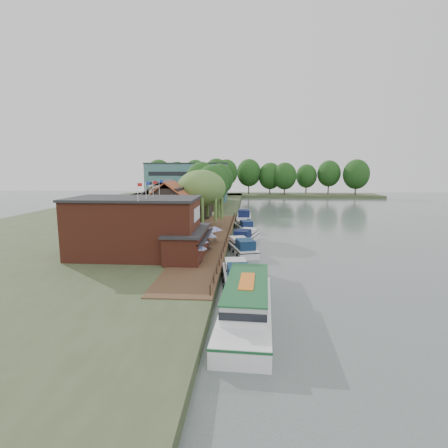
{
  "coord_description": "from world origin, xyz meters",
  "views": [
    {
      "loc": [
        -2.09,
        -42.12,
        11.84
      ],
      "look_at": [
        -6.0,
        12.0,
        3.0
      ],
      "focal_mm": 28.0,
      "sensor_mm": 36.0,
      "label": 1
    }
  ],
  "objects_px": {
    "cruiser_1": "(242,245)",
    "hotel_block": "(188,182)",
    "umbrella_0": "(198,255)",
    "umbrella_3": "(209,236)",
    "umbrella_1": "(200,247)",
    "pub": "(151,227)",
    "cruiser_4": "(244,215)",
    "cruiser_3": "(244,225)",
    "swan": "(247,291)",
    "cruiser_2": "(246,235)",
    "cottage_c": "(194,198)",
    "tour_boat": "(246,302)",
    "umbrella_4": "(215,234)",
    "cruiser_0": "(237,272)",
    "cottage_a": "(170,208)",
    "cottage_b": "(166,202)",
    "umbrella_2": "(209,241)",
    "willow": "(201,199)"
  },
  "relations": [
    {
      "from": "cottage_a",
      "to": "umbrella_3",
      "type": "relative_size",
      "value": 3.62
    },
    {
      "from": "willow",
      "to": "umbrella_3",
      "type": "xyz_separation_m",
      "value": [
        2.77,
        -13.14,
        -3.93
      ]
    },
    {
      "from": "cruiser_2",
      "to": "cruiser_3",
      "type": "bearing_deg",
      "value": 106.92
    },
    {
      "from": "umbrella_0",
      "to": "umbrella_3",
      "type": "distance_m",
      "value": 10.72
    },
    {
      "from": "cruiser_1",
      "to": "hotel_block",
      "type": "bearing_deg",
      "value": 89.63
    },
    {
      "from": "cottage_c",
      "to": "umbrella_3",
      "type": "height_order",
      "value": "cottage_c"
    },
    {
      "from": "cottage_a",
      "to": "cruiser_1",
      "type": "distance_m",
      "value": 15.35
    },
    {
      "from": "cottage_c",
      "to": "cruiser_2",
      "type": "bearing_deg",
      "value": -60.93
    },
    {
      "from": "pub",
      "to": "cruiser_4",
      "type": "xyz_separation_m",
      "value": [
        10.81,
        36.39,
        -3.31
      ]
    },
    {
      "from": "hotel_block",
      "to": "cottage_a",
      "type": "relative_size",
      "value": 2.95
    },
    {
      "from": "cottage_a",
      "to": "cruiser_4",
      "type": "distance_m",
      "value": 24.75
    },
    {
      "from": "cruiser_0",
      "to": "cruiser_1",
      "type": "xyz_separation_m",
      "value": [
        0.23,
        12.69,
        -0.02
      ]
    },
    {
      "from": "hotel_block",
      "to": "cruiser_2",
      "type": "xyz_separation_m",
      "value": [
        19.42,
        -57.55,
        -6.0
      ]
    },
    {
      "from": "pub",
      "to": "cruiser_2",
      "type": "distance_m",
      "value": 17.99
    },
    {
      "from": "cottage_c",
      "to": "tour_boat",
      "type": "bearing_deg",
      "value": -76.59
    },
    {
      "from": "umbrella_3",
      "to": "cruiser_2",
      "type": "xyz_separation_m",
      "value": [
        5.15,
        6.59,
        -1.14
      ]
    },
    {
      "from": "cottage_b",
      "to": "cottage_a",
      "type": "bearing_deg",
      "value": -73.3
    },
    {
      "from": "cottage_a",
      "to": "umbrella_2",
      "type": "distance_m",
      "value": 14.39
    },
    {
      "from": "umbrella_0",
      "to": "cruiser_4",
      "type": "bearing_deg",
      "value": 83.67
    },
    {
      "from": "willow",
      "to": "cruiser_1",
      "type": "bearing_deg",
      "value": -61.34
    },
    {
      "from": "cottage_a",
      "to": "umbrella_2",
      "type": "xyz_separation_m",
      "value": [
        7.74,
        -11.76,
        -2.96
      ]
    },
    {
      "from": "umbrella_4",
      "to": "cottage_c",
      "type": "bearing_deg",
      "value": 105.1
    },
    {
      "from": "hotel_block",
      "to": "umbrella_1",
      "type": "height_order",
      "value": "hotel_block"
    },
    {
      "from": "pub",
      "to": "umbrella_4",
      "type": "relative_size",
      "value": 8.42
    },
    {
      "from": "cottage_c",
      "to": "umbrella_3",
      "type": "bearing_deg",
      "value": -76.99
    },
    {
      "from": "pub",
      "to": "cruiser_4",
      "type": "bearing_deg",
      "value": 73.46
    },
    {
      "from": "umbrella_1",
      "to": "cruiser_1",
      "type": "distance_m",
      "value": 8.38
    },
    {
      "from": "cottage_c",
      "to": "swan",
      "type": "bearing_deg",
      "value": -74.68
    },
    {
      "from": "umbrella_0",
      "to": "hotel_block",
      "type": "bearing_deg",
      "value": 100.85
    },
    {
      "from": "cruiser_3",
      "to": "swan",
      "type": "bearing_deg",
      "value": -102.66
    },
    {
      "from": "tour_boat",
      "to": "willow",
      "type": "bearing_deg",
      "value": 105.88
    },
    {
      "from": "pub",
      "to": "umbrella_0",
      "type": "xyz_separation_m",
      "value": [
        6.34,
        -3.85,
        -2.36
      ]
    },
    {
      "from": "pub",
      "to": "hotel_block",
      "type": "xyz_separation_m",
      "value": [
        -8.0,
        71.0,
        2.5
      ]
    },
    {
      "from": "willow",
      "to": "umbrella_0",
      "type": "xyz_separation_m",
      "value": [
        2.84,
        -23.85,
        -3.93
      ]
    },
    {
      "from": "hotel_block",
      "to": "umbrella_2",
      "type": "relative_size",
      "value": 10.69
    },
    {
      "from": "cottage_a",
      "to": "cruiser_0",
      "type": "height_order",
      "value": "cottage_a"
    },
    {
      "from": "cruiser_0",
      "to": "cruiser_3",
      "type": "relative_size",
      "value": 1.08
    },
    {
      "from": "cottage_a",
      "to": "tour_boat",
      "type": "bearing_deg",
      "value": -67.22
    },
    {
      "from": "umbrella_1",
      "to": "umbrella_3",
      "type": "height_order",
      "value": "same"
    },
    {
      "from": "cruiser_2",
      "to": "umbrella_2",
      "type": "bearing_deg",
      "value": -99.73
    },
    {
      "from": "cottage_b",
      "to": "umbrella_2",
      "type": "height_order",
      "value": "cottage_b"
    },
    {
      "from": "cottage_b",
      "to": "umbrella_1",
      "type": "bearing_deg",
      "value": -68.37
    },
    {
      "from": "cottage_b",
      "to": "cruiser_4",
      "type": "xyz_separation_m",
      "value": [
        14.81,
        11.39,
        -3.91
      ]
    },
    {
      "from": "umbrella_2",
      "to": "cruiser_0",
      "type": "xyz_separation_m",
      "value": [
        4.0,
        -9.6,
        -1.13
      ]
    },
    {
      "from": "cottage_a",
      "to": "cruiser_2",
      "type": "relative_size",
      "value": 0.9
    },
    {
      "from": "umbrella_0",
      "to": "umbrella_4",
      "type": "distance_m",
      "value": 11.87
    },
    {
      "from": "cottage_c",
      "to": "cottage_a",
      "type": "bearing_deg",
      "value": -93.01
    },
    {
      "from": "cruiser_4",
      "to": "cruiser_3",
      "type": "bearing_deg",
      "value": -89.19
    },
    {
      "from": "cruiser_0",
      "to": "cruiser_4",
      "type": "xyz_separation_m",
      "value": [
        0.06,
        42.76,
        0.18
      ]
    },
    {
      "from": "hotel_block",
      "to": "cottage_c",
      "type": "xyz_separation_m",
      "value": [
        8.0,
        -37.0,
        -1.9
      ]
    }
  ]
}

